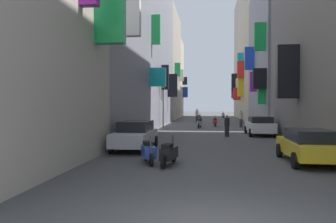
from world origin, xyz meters
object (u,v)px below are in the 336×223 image
(parked_car_white, at_px, (260,125))
(parked_car_yellow, at_px, (309,145))
(scooter_black, at_px, (169,153))
(scooter_blue, at_px, (148,152))
(pedestrian_near_left, at_px, (197,116))
(scooter_green, at_px, (199,118))
(pedestrian_crossing, at_px, (227,126))
(scooter_white, at_px, (223,115))
(scooter_silver, at_px, (200,123))
(parked_car_silver, at_px, (135,135))
(pedestrian_near_right, at_px, (241,119))
(scooter_red, at_px, (215,122))
(traffic_light_near_corner, at_px, (163,96))

(parked_car_white, bearing_deg, parked_car_yellow, -89.54)
(scooter_black, bearing_deg, parked_car_yellow, 11.82)
(scooter_blue, xyz_separation_m, pedestrian_near_left, (0.98, 27.96, 0.42))
(scooter_green, bearing_deg, scooter_blue, -92.09)
(pedestrian_near_left, bearing_deg, pedestrian_crossing, -80.81)
(pedestrian_crossing, bearing_deg, parked_car_yellow, -75.75)
(scooter_white, relative_size, pedestrian_near_left, 1.05)
(scooter_white, relative_size, scooter_silver, 0.99)
(parked_car_silver, distance_m, pedestrian_near_right, 18.64)
(scooter_black, distance_m, pedestrian_near_left, 28.31)
(parked_car_white, distance_m, pedestrian_crossing, 2.90)
(parked_car_yellow, distance_m, scooter_white, 42.88)
(scooter_black, height_order, pedestrian_near_left, pedestrian_near_left)
(scooter_white, distance_m, scooter_silver, 24.24)
(pedestrian_near_right, bearing_deg, scooter_red, 149.53)
(pedestrian_crossing, bearing_deg, parked_car_white, 29.31)
(pedestrian_near_left, xyz_separation_m, traffic_light_near_corner, (-3.14, -8.04, 2.24))
(parked_car_silver, xyz_separation_m, scooter_blue, (1.37, -3.70, -0.31))
(scooter_black, height_order, traffic_light_near_corner, traffic_light_near_corner)
(scooter_red, distance_m, scooter_white, 21.27)
(scooter_red, bearing_deg, scooter_white, 85.07)
(scooter_green, height_order, scooter_red, same)
(parked_car_silver, xyz_separation_m, scooter_silver, (2.90, 15.96, -0.31))
(scooter_white, bearing_deg, traffic_light_near_corner, -106.63)
(scooter_white, relative_size, scooter_black, 0.93)
(parked_car_silver, height_order, scooter_black, parked_car_silver)
(parked_car_white, height_order, scooter_red, parked_car_white)
(parked_car_white, xyz_separation_m, scooter_silver, (-4.71, 7.12, -0.30))
(scooter_red, height_order, scooter_black, same)
(parked_car_yellow, distance_m, scooter_green, 31.88)
(traffic_light_near_corner, bearing_deg, scooter_blue, -83.84)
(parked_car_white, bearing_deg, scooter_green, 104.37)
(parked_car_yellow, relative_size, scooter_white, 2.14)
(parked_car_white, relative_size, scooter_green, 2.39)
(parked_car_yellow, relative_size, traffic_light_near_corner, 0.86)
(scooter_white, bearing_deg, scooter_silver, -98.09)
(scooter_red, height_order, traffic_light_near_corner, traffic_light_near_corner)
(parked_car_silver, height_order, scooter_blue, parked_car_silver)
(scooter_black, bearing_deg, scooter_blue, 158.34)
(scooter_black, bearing_deg, pedestrian_near_left, 89.74)
(parked_car_silver, xyz_separation_m, scooter_black, (2.23, -4.04, -0.31))
(scooter_blue, height_order, pedestrian_near_right, pedestrian_near_right)
(scooter_blue, xyz_separation_m, scooter_silver, (1.53, 19.66, 0.00))
(parked_car_silver, xyz_separation_m, pedestrian_near_left, (2.35, 24.27, 0.11))
(scooter_green, distance_m, pedestrian_near_left, 4.32)
(scooter_blue, bearing_deg, pedestrian_near_left, 87.98)
(parked_car_yellow, xyz_separation_m, scooter_black, (-5.47, -1.15, -0.26))
(parked_car_silver, height_order, scooter_green, parked_car_silver)
(parked_car_yellow, distance_m, scooter_blue, 6.39)
(scooter_blue, bearing_deg, scooter_green, 87.91)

